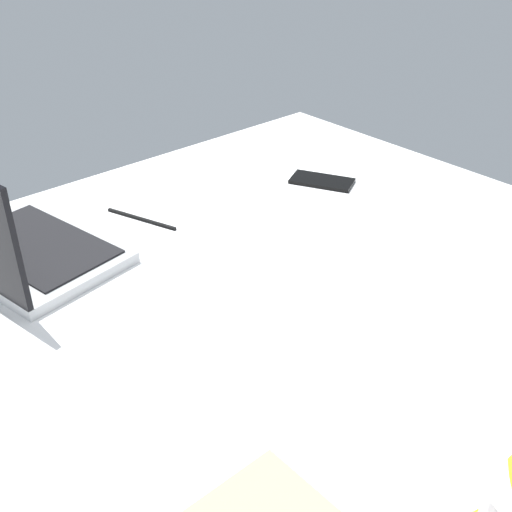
{
  "coord_description": "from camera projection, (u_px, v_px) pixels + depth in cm",
  "views": [
    {
      "loc": [
        -35.6,
        58.88,
        78.69
      ],
      "look_at": [
        30.95,
        -0.26,
        24.0
      ],
      "focal_mm": 44.25,
      "sensor_mm": 36.0,
      "label": 1
    }
  ],
  "objects": [
    {
      "name": "bed_mattress",
      "position": [
        395.0,
        426.0,
        0.92
      ],
      "size": [
        180.0,
        140.0,
        18.0
      ],
      "primitive_type": "cube",
      "color": "white",
      "rests_on": "ground"
    },
    {
      "name": "laptop",
      "position": [
        12.0,
        244.0,
        1.11
      ],
      "size": [
        36.46,
        28.32,
        23.0
      ],
      "rotation": [
        0.0,
        0.0,
        0.17
      ],
      "color": "#B7BABC",
      "rests_on": "bed_mattress"
    },
    {
      "name": "cell_phone",
      "position": [
        322.0,
        181.0,
        1.43
      ],
      "size": [
        15.56,
        12.42,
        0.8
      ],
      "primitive_type": "cube",
      "rotation": [
        0.0,
        0.0,
        5.18
      ],
      "color": "black",
      "rests_on": "bed_mattress"
    },
    {
      "name": "charger_cable",
      "position": [
        141.0,
        219.0,
        1.28
      ],
      "size": [
        16.28,
        6.08,
        0.6
      ],
      "primitive_type": "cube",
      "rotation": [
        0.0,
        0.0,
        0.33
      ],
      "color": "black",
      "rests_on": "bed_mattress"
    }
  ]
}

